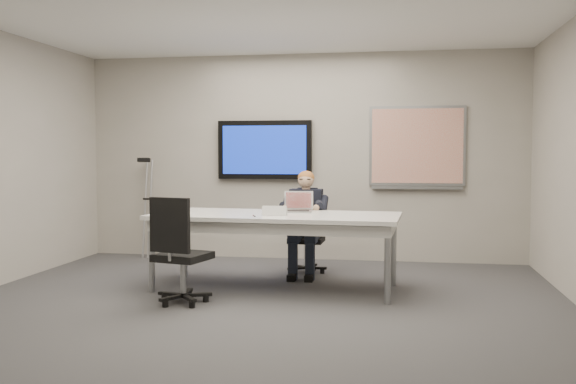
% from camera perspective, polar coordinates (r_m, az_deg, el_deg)
% --- Properties ---
extents(floor, '(6.00, 6.00, 0.02)m').
position_cam_1_polar(floor, '(6.00, -3.15, -10.56)').
color(floor, '#343436').
rests_on(floor, ground).
extents(ceiling, '(6.00, 6.00, 0.02)m').
position_cam_1_polar(ceiling, '(5.97, -3.25, 16.48)').
color(ceiling, white).
rests_on(ceiling, wall_back).
extents(wall_back, '(6.00, 0.02, 2.80)m').
position_cam_1_polar(wall_back, '(8.77, 1.19, 3.12)').
color(wall_back, '#A29E92').
rests_on(wall_back, ground).
extents(wall_front, '(6.00, 0.02, 2.80)m').
position_cam_1_polar(wall_front, '(2.97, -16.25, 2.27)').
color(wall_front, '#A29E92').
rests_on(wall_front, ground).
extents(conference_table, '(2.67, 1.23, 0.81)m').
position_cam_1_polar(conference_table, '(6.85, -1.11, -2.72)').
color(conference_table, silver).
rests_on(conference_table, ground).
extents(tv_display, '(1.30, 0.09, 0.80)m').
position_cam_1_polar(tv_display, '(8.81, -2.08, 3.77)').
color(tv_display, black).
rests_on(tv_display, wall_back).
extents(whiteboard, '(1.25, 0.08, 1.10)m').
position_cam_1_polar(whiteboard, '(8.65, 11.40, 3.91)').
color(whiteboard, gray).
rests_on(whiteboard, wall_back).
extents(office_chair_far, '(0.45, 0.45, 0.93)m').
position_cam_1_polar(office_chair_far, '(7.84, 1.70, -5.07)').
color(office_chair_far, black).
rests_on(office_chair_far, ground).
extents(office_chair_near, '(0.60, 0.60, 1.04)m').
position_cam_1_polar(office_chair_near, '(6.30, -9.54, -6.91)').
color(office_chair_near, black).
rests_on(office_chair_near, ground).
extents(seated_person, '(0.39, 0.66, 1.25)m').
position_cam_1_polar(seated_person, '(7.59, 1.46, -3.74)').
color(seated_person, '#1C2230').
rests_on(seated_person, office_chair_far).
extents(crutch, '(0.20, 0.53, 1.45)m').
position_cam_1_polar(crutch, '(9.19, -12.38, -1.24)').
color(crutch, '#A8AAB0').
rests_on(crutch, ground).
extents(laptop, '(0.35, 0.33, 0.23)m').
position_cam_1_polar(laptop, '(7.08, 0.86, -1.31)').
color(laptop, '#ACACAF').
rests_on(laptop, conference_table).
extents(name_tent, '(0.26, 0.08, 0.10)m').
position_cam_1_polar(name_tent, '(6.65, -1.19, -1.67)').
color(name_tent, silver).
rests_on(name_tent, conference_table).
extents(pen, '(0.06, 0.12, 0.01)m').
position_cam_1_polar(pen, '(6.58, -3.04, -2.13)').
color(pen, black).
rests_on(pen, conference_table).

